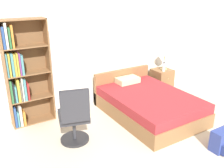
{
  "coord_description": "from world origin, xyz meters",
  "views": [
    {
      "loc": [
        -2.59,
        -1.46,
        2.41
      ],
      "look_at": [
        -0.49,
        1.98,
        0.87
      ],
      "focal_mm": 40.0,
      "sensor_mm": 36.0,
      "label": 1
    }
  ],
  "objects_px": {
    "nightstand": "(162,80)",
    "table_lamp": "(165,53)",
    "water_bottle": "(164,67)",
    "office_chair": "(74,117)",
    "backpack_blue": "(222,141)",
    "bed": "(147,103)",
    "bookshelf": "(22,75)"
  },
  "relations": [
    {
      "from": "bed",
      "to": "nightstand",
      "type": "relative_size",
      "value": 3.57
    },
    {
      "from": "bookshelf",
      "to": "backpack_blue",
      "type": "xyz_separation_m",
      "value": [
        2.4,
        -2.51,
        -0.81
      ]
    },
    {
      "from": "bookshelf",
      "to": "office_chair",
      "type": "relative_size",
      "value": 1.9
    },
    {
      "from": "office_chair",
      "to": "nightstand",
      "type": "distance_m",
      "value": 2.95
    },
    {
      "from": "bookshelf",
      "to": "backpack_blue",
      "type": "distance_m",
      "value": 3.56
    },
    {
      "from": "office_chair",
      "to": "bed",
      "type": "bearing_deg",
      "value": 7.07
    },
    {
      "from": "nightstand",
      "to": "table_lamp",
      "type": "distance_m",
      "value": 0.71
    },
    {
      "from": "bookshelf",
      "to": "table_lamp",
      "type": "distance_m",
      "value": 3.3
    },
    {
      "from": "nightstand",
      "to": "office_chair",
      "type": "bearing_deg",
      "value": -160.23
    },
    {
      "from": "nightstand",
      "to": "backpack_blue",
      "type": "relative_size",
      "value": 1.62
    },
    {
      "from": "bed",
      "to": "water_bottle",
      "type": "bearing_deg",
      "value": 33.3
    },
    {
      "from": "backpack_blue",
      "to": "office_chair",
      "type": "bearing_deg",
      "value": 143.82
    },
    {
      "from": "nightstand",
      "to": "bed",
      "type": "bearing_deg",
      "value": -144.38
    },
    {
      "from": "office_chair",
      "to": "backpack_blue",
      "type": "relative_size",
      "value": 2.93
    },
    {
      "from": "bed",
      "to": "water_bottle",
      "type": "height_order",
      "value": "water_bottle"
    },
    {
      "from": "table_lamp",
      "to": "backpack_blue",
      "type": "distance_m",
      "value": 2.67
    },
    {
      "from": "bed",
      "to": "table_lamp",
      "type": "bearing_deg",
      "value": 34.69
    },
    {
      "from": "backpack_blue",
      "to": "bed",
      "type": "bearing_deg",
      "value": 98.08
    },
    {
      "from": "water_bottle",
      "to": "backpack_blue",
      "type": "relative_size",
      "value": 0.63
    },
    {
      "from": "office_chair",
      "to": "water_bottle",
      "type": "bearing_deg",
      "value": 18.15
    },
    {
      "from": "bookshelf",
      "to": "office_chair",
      "type": "distance_m",
      "value": 1.32
    },
    {
      "from": "bookshelf",
      "to": "water_bottle",
      "type": "bearing_deg",
      "value": -4.14
    },
    {
      "from": "water_bottle",
      "to": "backpack_blue",
      "type": "height_order",
      "value": "water_bottle"
    },
    {
      "from": "bed",
      "to": "table_lamp",
      "type": "height_order",
      "value": "table_lamp"
    },
    {
      "from": "backpack_blue",
      "to": "water_bottle",
      "type": "bearing_deg",
      "value": 70.42
    },
    {
      "from": "table_lamp",
      "to": "office_chair",
      "type": "bearing_deg",
      "value": -160.56
    },
    {
      "from": "bookshelf",
      "to": "bed",
      "type": "bearing_deg",
      "value": -22.76
    },
    {
      "from": "water_bottle",
      "to": "office_chair",
      "type": "bearing_deg",
      "value": -161.85
    },
    {
      "from": "nightstand",
      "to": "table_lamp",
      "type": "relative_size",
      "value": 1.08
    },
    {
      "from": "bed",
      "to": "office_chair",
      "type": "distance_m",
      "value": 1.7
    },
    {
      "from": "water_bottle",
      "to": "table_lamp",
      "type": "bearing_deg",
      "value": 47.4
    },
    {
      "from": "bed",
      "to": "water_bottle",
      "type": "relative_size",
      "value": 9.26
    }
  ]
}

